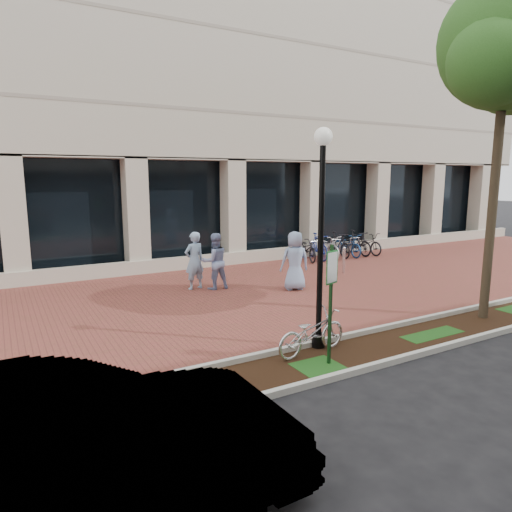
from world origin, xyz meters
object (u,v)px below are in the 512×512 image
locked_bicycle (312,332)px  pedestrian_mid (215,261)px  lamppost (321,228)px  street_tree (506,52)px  bike_rack_cluster (338,245)px  pedestrian_right (295,261)px  pedestrian_left (194,261)px  sedan_near_curb (57,467)px  parking_sign (331,289)px  bollard (344,260)px

locked_bicycle → pedestrian_mid: bearing=-11.7°
lamppost → pedestrian_mid: size_ratio=2.50×
lamppost → pedestrian_mid: bearing=87.6°
street_tree → bike_rack_cluster: bearing=74.2°
pedestrian_mid → pedestrian_right: 2.52m
lamppost → bike_rack_cluster: size_ratio=1.05×
pedestrian_left → pedestrian_right: pedestrian_right is taller
bike_rack_cluster → sedan_near_curb: size_ratio=0.85×
street_tree → locked_bicycle: street_tree is taller
street_tree → lamppost: bearing=175.3°
pedestrian_right → street_tree: bearing=133.8°
parking_sign → locked_bicycle: size_ratio=1.34×
locked_bicycle → bollard: 8.08m
parking_sign → lamppost: size_ratio=0.51×
pedestrian_right → bike_rack_cluster: 6.39m
lamppost → bollard: size_ratio=4.49×
pedestrian_left → bike_rack_cluster: 8.06m
pedestrian_mid → pedestrian_right: size_ratio=0.96×
locked_bicycle → pedestrian_left: bearing=-6.3°
pedestrian_mid → bike_rack_cluster: pedestrian_mid is taller
pedestrian_left → pedestrian_right: 3.16m
lamppost → parking_sign: bearing=-113.7°
bike_rack_cluster → pedestrian_left: bearing=-154.2°
bollard → sedan_near_curb: 13.64m
parking_sign → street_tree: bearing=-12.1°
lamppost → bike_rack_cluster: (7.39, 8.29, -1.99)m
pedestrian_left → pedestrian_right: size_ratio=0.99×
lamppost → sedan_near_curb: 6.33m
street_tree → pedestrian_left: (-5.26, 6.38, -5.44)m
pedestrian_mid → parking_sign: bearing=87.5°
sedan_near_curb → bike_rack_cluster: bearing=-49.5°
parking_sign → pedestrian_right: 5.86m
lamppost → locked_bicycle: lamppost is taller
pedestrian_right → bike_rack_cluster: pedestrian_right is taller
lamppost → street_tree: bearing=-4.7°
pedestrian_left → locked_bicycle: bearing=81.0°
parking_sign → sedan_near_curb: 5.46m
locked_bicycle → pedestrian_left: 6.21m
lamppost → sedan_near_curb: bearing=-151.0°
pedestrian_left → pedestrian_right: (2.70, -1.63, 0.01)m
locked_bicycle → parking_sign: bearing=171.9°
pedestrian_left → bike_rack_cluster: size_ratio=0.43×
lamppost → pedestrian_left: (-0.33, 5.98, -1.60)m
street_tree → pedestrian_right: (-2.56, 4.75, -5.43)m
bollard → pedestrian_right: bearing=-158.7°
bollard → bike_rack_cluster: (2.02, 2.78, 0.02)m
locked_bicycle → sedan_near_curb: 5.71m
pedestrian_left → pedestrian_mid: size_ratio=1.03×
lamppost → pedestrian_right: lamppost is taller
parking_sign → lamppost: lamppost is taller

